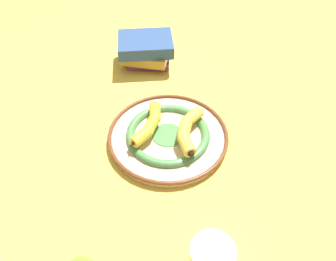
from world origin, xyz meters
TOP-DOWN VIEW (x-y plane):
  - ground_plane at (0.00, 0.00)m, footprint 2.80×2.80m
  - decorative_bowl at (0.03, -0.01)m, footprint 0.35×0.35m
  - banana_a at (0.06, -0.06)m, footprint 0.17×0.11m
  - banana_b at (-0.00, 0.03)m, footprint 0.18×0.09m
  - book_stack at (0.26, 0.31)m, footprint 0.24×0.24m
  - coffee_mug at (-0.19, -0.33)m, footprint 0.14×0.09m

SIDE VIEW (x-z plane):
  - ground_plane at x=0.00m, z-range 0.00..0.00m
  - decorative_bowl at x=0.03m, z-range 0.00..0.03m
  - coffee_mug at x=-0.19m, z-range 0.00..0.09m
  - banana_b at x=0.00m, z-range 0.03..0.07m
  - banana_a at x=0.06m, z-range 0.03..0.07m
  - book_stack at x=0.26m, z-range 0.00..0.11m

